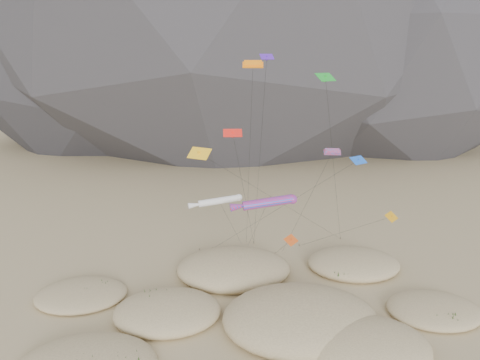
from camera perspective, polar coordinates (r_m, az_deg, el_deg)
name	(u,v)px	position (r m, az deg, el deg)	size (l,w,h in m)	color
ground	(269,339)	(51.17, 3.58, -18.75)	(500.00, 500.00, 0.00)	#CCB789
dunes	(262,311)	(54.38, 2.72, -15.61)	(51.70, 38.69, 4.36)	#CCB789
dune_grass	(252,311)	(54.10, 1.44, -15.67)	(42.13, 27.27, 1.45)	black
kite_stakes	(266,248)	(72.00, 3.18, -8.26)	(22.62, 6.35, 0.30)	#3F2D1E
rainbow_tube_kite	(265,203)	(54.32, 3.12, -2.79)	(7.98, 16.53, 12.78)	#FF1A47
white_tube_kite	(217,201)	(57.06, -2.86, -2.61)	(7.69, 14.87, 11.92)	silver
orange_parafoil	(253,68)	(53.83, 1.57, 13.46)	(2.40, 15.74, 27.94)	orange
multi_parafoil	(332,153)	(60.48, 11.11, 3.23)	(5.94, 8.05, 17.07)	#FF1A2C
delta_kites	(287,152)	(54.84, 5.75, 3.40)	(24.01, 21.15, 28.58)	red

